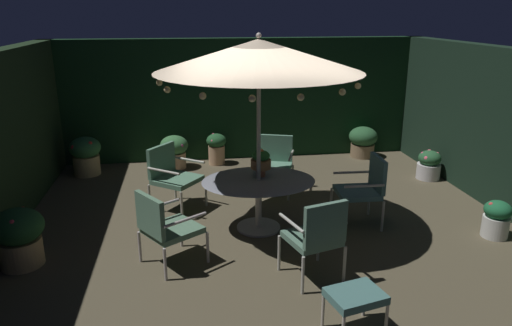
{
  "coord_description": "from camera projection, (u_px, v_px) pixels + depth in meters",
  "views": [
    {
      "loc": [
        -1.1,
        -6.1,
        2.94
      ],
      "look_at": [
        -0.16,
        0.18,
        0.89
      ],
      "focal_mm": 33.38,
      "sensor_mm": 36.0,
      "label": 1
    }
  ],
  "objects": [
    {
      "name": "potted_plant_left_far",
      "position": [
        429.0,
        165.0,
        8.62
      ],
      "size": [
        0.42,
        0.42,
        0.53
      ],
      "color": "silver",
      "rests_on": "ground_plane"
    },
    {
      "name": "centerpiece_planter",
      "position": [
        261.0,
        161.0,
        6.59
      ],
      "size": [
        0.28,
        0.28,
        0.4
      ],
      "color": "#AF6043",
      "rests_on": "patio_dining_table"
    },
    {
      "name": "ground_plane",
      "position": [
        269.0,
        226.0,
        6.81
      ],
      "size": [
        7.59,
        7.2,
        0.02
      ],
      "primitive_type": "cube",
      "color": "brown"
    },
    {
      "name": "potted_plant_back_center",
      "position": [
        86.0,
        154.0,
        8.8
      ],
      "size": [
        0.56,
        0.56,
        0.72
      ],
      "color": "tan",
      "rests_on": "ground_plane"
    },
    {
      "name": "patio_umbrella",
      "position": [
        259.0,
        56.0,
        5.99
      ],
      "size": [
        2.68,
        2.68,
        2.67
      ],
      "color": "#BCB1A9",
      "rests_on": "ground_plane"
    },
    {
      "name": "ottoman_footrest",
      "position": [
        355.0,
        298.0,
        4.45
      ],
      "size": [
        0.58,
        0.5,
        0.44
      ],
      "color": "#BCB2A4",
      "rests_on": "ground_plane"
    },
    {
      "name": "patio_dining_table",
      "position": [
        259.0,
        190.0,
        6.55
      ],
      "size": [
        1.56,
        1.24,
        0.72
      ],
      "color": "#BBB1AB",
      "rests_on": "ground_plane"
    },
    {
      "name": "patio_chair_northeast",
      "position": [
        165.0,
        225.0,
        5.59
      ],
      "size": [
        0.85,
        0.84,
        0.94
      ],
      "color": "#B8AEAC",
      "rests_on": "ground_plane"
    },
    {
      "name": "patio_chair_north",
      "position": [
        172.0,
        173.0,
        7.24
      ],
      "size": [
        0.89,
        0.89,
        0.98
      ],
      "color": "#B7B4A5",
      "rests_on": "ground_plane"
    },
    {
      "name": "potted_plant_back_right",
      "position": [
        497.0,
        218.0,
        6.4
      ],
      "size": [
        0.36,
        0.36,
        0.52
      ],
      "color": "silver",
      "rests_on": "ground_plane"
    },
    {
      "name": "patio_chair_east",
      "position": [
        317.0,
        234.0,
        5.25
      ],
      "size": [
        0.71,
        0.71,
        1.01
      ],
      "color": "#B4B2A8",
      "rests_on": "ground_plane"
    },
    {
      "name": "potted_plant_front_corner",
      "position": [
        363.0,
        141.0,
        9.9
      ],
      "size": [
        0.58,
        0.58,
        0.64
      ],
      "color": "#81694B",
      "rests_on": "ground_plane"
    },
    {
      "name": "potted_plant_right_near",
      "position": [
        19.0,
        235.0,
        5.64
      ],
      "size": [
        0.6,
        0.6,
        0.72
      ],
      "color": "tan",
      "rests_on": "ground_plane"
    },
    {
      "name": "patio_chair_south",
      "position": [
        274.0,
        161.0,
        7.97
      ],
      "size": [
        0.78,
        0.79,
        0.93
      ],
      "color": "#B5B6A5",
      "rests_on": "ground_plane"
    },
    {
      "name": "potted_plant_right_far",
      "position": [
        174.0,
        150.0,
        9.18
      ],
      "size": [
        0.53,
        0.53,
        0.64
      ],
      "color": "tan",
      "rests_on": "ground_plane"
    },
    {
      "name": "hedge_backdrop_rear",
      "position": [
        240.0,
        99.0,
        9.68
      ],
      "size": [
        7.59,
        0.3,
        2.42
      ],
      "primitive_type": "cube",
      "color": "black",
      "rests_on": "ground_plane"
    },
    {
      "name": "patio_chair_southeast",
      "position": [
        365.0,
        186.0,
        6.7
      ],
      "size": [
        0.64,
        0.63,
        1.0
      ],
      "color": "#BAB5AB",
      "rests_on": "ground_plane"
    },
    {
      "name": "potted_plant_left_near",
      "position": [
        216.0,
        147.0,
        9.43
      ],
      "size": [
        0.39,
        0.39,
        0.62
      ],
      "color": "tan",
      "rests_on": "ground_plane"
    }
  ]
}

